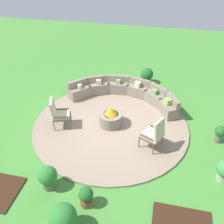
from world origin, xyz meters
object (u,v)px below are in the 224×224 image
at_px(potted_plant_0, 220,133).
at_px(potted_plant_2, 86,196).
at_px(potted_plant_3, 147,75).
at_px(lounge_chair_front_left, 59,113).
at_px(lounge_chair_front_right, 154,133).
at_px(fire_pit, 111,118).
at_px(curved_stone_bench, 126,92).
at_px(potted_plant_1, 63,219).
at_px(potted_plant_4, 48,177).

height_order(potted_plant_0, potted_plant_2, potted_plant_0).
xyz_separation_m(potted_plant_0, potted_plant_3, (-2.75, 3.50, 0.03)).
xyz_separation_m(lounge_chair_front_left, lounge_chair_front_right, (3.30, -0.39, 0.00)).
relative_size(fire_pit, curved_stone_bench, 0.18).
xyz_separation_m(curved_stone_bench, potted_plant_0, (3.45, -1.85, -0.01)).
xyz_separation_m(curved_stone_bench, lounge_chair_front_right, (1.35, -2.65, 0.26)).
distance_m(potted_plant_1, potted_plant_4, 1.36).
relative_size(fire_pit, potted_plant_3, 1.16).
relative_size(potted_plant_1, potted_plant_2, 1.40).
relative_size(potted_plant_2, potted_plant_4, 0.82).
bearing_deg(potted_plant_3, lounge_chair_front_right, -81.28).
height_order(curved_stone_bench, potted_plant_1, potted_plant_1).
distance_m(potted_plant_2, potted_plant_4, 1.19).
distance_m(lounge_chair_front_right, potted_plant_3, 4.35).
bearing_deg(lounge_chair_front_right, potted_plant_0, -43.57).
xyz_separation_m(fire_pit, potted_plant_4, (-1.04, -2.97, 0.05)).
bearing_deg(potted_plant_3, fire_pit, -104.91).
bearing_deg(potted_plant_1, potted_plant_3, 81.59).
distance_m(curved_stone_bench, lounge_chair_front_right, 2.98).
height_order(fire_pit, potted_plant_4, fire_pit).
bearing_deg(potted_plant_2, potted_plant_4, 165.00).
height_order(potted_plant_2, potted_plant_4, potted_plant_4).
relative_size(potted_plant_0, potted_plant_4, 0.86).
bearing_deg(potted_plant_0, potted_plant_1, -134.14).
xyz_separation_m(lounge_chair_front_left, potted_plant_0, (5.40, 0.41, -0.26)).
bearing_deg(fire_pit, lounge_chair_front_right, -28.59).
bearing_deg(potted_plant_1, curved_stone_bench, 85.95).
bearing_deg(potted_plant_0, potted_plant_3, 128.21).
distance_m(curved_stone_bench, potted_plant_4, 4.93).
bearing_deg(lounge_chair_front_left, curved_stone_bench, 121.20).
xyz_separation_m(fire_pit, curved_stone_bench, (0.22, 1.79, 0.02)).
relative_size(fire_pit, potted_plant_0, 1.35).
height_order(curved_stone_bench, potted_plant_3, curved_stone_bench).
relative_size(fire_pit, lounge_chair_front_right, 0.75).
bearing_deg(potted_plant_2, fire_pit, 91.79).
bearing_deg(fire_pit, potted_plant_4, -109.33).
bearing_deg(curved_stone_bench, potted_plant_0, -28.21).
bearing_deg(potted_plant_1, potted_plant_4, 128.73).
xyz_separation_m(lounge_chair_front_right, potted_plant_4, (-2.62, -2.12, -0.23)).
height_order(lounge_chair_front_right, potted_plant_0, lounge_chair_front_right).
relative_size(curved_stone_bench, potted_plant_0, 7.32).
relative_size(lounge_chair_front_left, potted_plant_3, 1.53).
xyz_separation_m(lounge_chair_front_right, potted_plant_0, (2.09, 0.80, -0.27)).
height_order(curved_stone_bench, potted_plant_2, curved_stone_bench).
bearing_deg(fire_pit, lounge_chair_front_left, -164.77).
height_order(curved_stone_bench, lounge_chair_front_right, lounge_chair_front_right).
height_order(lounge_chair_front_left, potted_plant_3, lounge_chair_front_left).
distance_m(potted_plant_0, potted_plant_4, 5.54).
height_order(fire_pit, potted_plant_2, fire_pit).
bearing_deg(potted_plant_3, curved_stone_bench, -112.79).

